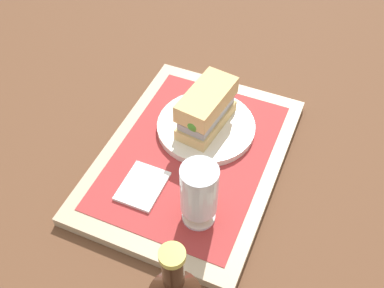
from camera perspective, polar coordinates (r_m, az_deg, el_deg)
name	(u,v)px	position (r m, az deg, el deg)	size (l,w,h in m)	color
ground_plane	(192,161)	(0.86, 0.00, -2.18)	(3.00, 3.00, 0.00)	brown
tray	(192,158)	(0.86, 0.00, -1.76)	(0.44, 0.32, 0.02)	tan
placemat	(192,154)	(0.85, 0.00, -1.30)	(0.38, 0.27, 0.00)	#9E2D2D
plate	(208,127)	(0.88, 1.98, 2.12)	(0.19, 0.19, 0.01)	silver
sandwich	(207,110)	(0.84, 1.95, 4.30)	(0.14, 0.08, 0.08)	tan
beer_glass	(199,192)	(0.71, 0.90, -6.09)	(0.06, 0.06, 0.12)	silver
napkin_folded	(143,186)	(0.80, -6.23, -5.26)	(0.09, 0.07, 0.01)	white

